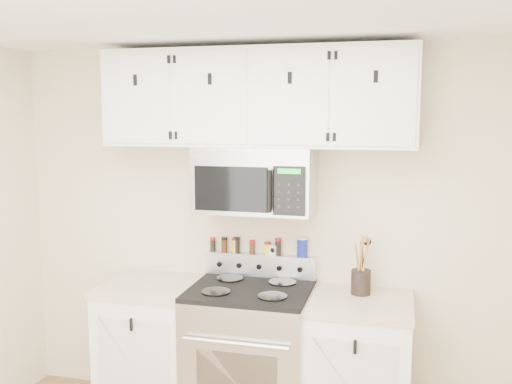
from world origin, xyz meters
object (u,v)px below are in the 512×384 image
utensil_crock (361,280)px  range (250,356)px  microwave (255,180)px  salt_canister (302,247)px

utensil_crock → range: bearing=-168.8°
microwave → salt_canister: 0.57m
range → utensil_crock: (0.69, 0.14, 0.52)m
utensil_crock → salt_canister: 0.45m
utensil_crock → salt_canister: (-0.40, 0.15, 0.15)m
microwave → salt_canister: size_ratio=5.90×
microwave → salt_canister: (0.28, 0.16, -0.47)m
microwave → salt_canister: microwave is taller
range → microwave: (0.00, 0.13, 1.14)m
microwave → salt_canister: bearing=28.7°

